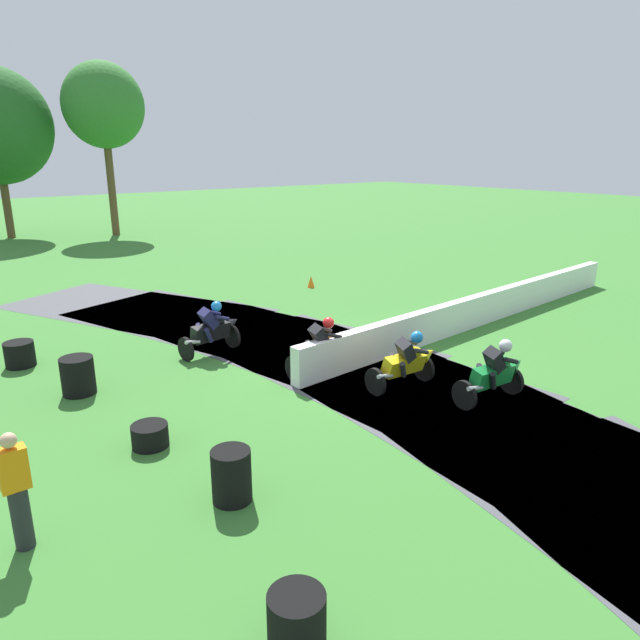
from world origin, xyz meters
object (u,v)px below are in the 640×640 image
at_px(tire_stack_near, 297,620).
at_px(track_marshal, 17,491).
at_px(motorcycle_lead_green, 496,372).
at_px(traffic_cone, 311,282).
at_px(tire_stack_mid_a, 231,475).
at_px(tire_stack_mid_b, 150,435).
at_px(tire_stack_far, 78,376).
at_px(motorcycle_fourth_black, 213,329).
at_px(tire_stack_extra_a, 20,354).
at_px(motorcycle_chase_yellow, 407,361).
at_px(motorcycle_trailing_orange, 324,347).

height_order(tire_stack_near, track_marshal, track_marshal).
relative_size(motorcycle_lead_green, traffic_cone, 3.86).
bearing_deg(tire_stack_mid_a, tire_stack_mid_b, 97.81).
relative_size(tire_stack_near, tire_stack_mid_b, 0.98).
height_order(tire_stack_far, track_marshal, track_marshal).
bearing_deg(track_marshal, tire_stack_mid_a, -15.82).
bearing_deg(motorcycle_fourth_black, motorcycle_lead_green, -63.09).
xyz_separation_m(tire_stack_near, tire_stack_far, (0.17, 8.05, 0.10)).
bearing_deg(tire_stack_extra_a, tire_stack_far, -76.37).
bearing_deg(tire_stack_mid_a, track_marshal, 164.18).
bearing_deg(motorcycle_fourth_black, motorcycle_chase_yellow, -64.05).
xyz_separation_m(motorcycle_trailing_orange, tire_stack_far, (-4.72, 2.35, -0.26)).
distance_m(motorcycle_trailing_orange, track_marshal, 7.14).
bearing_deg(motorcycle_trailing_orange, tire_stack_far, 153.51).
bearing_deg(motorcycle_trailing_orange, traffic_cone, 54.50).
relative_size(motorcycle_trailing_orange, tire_stack_mid_a, 2.11).
distance_m(tire_stack_mid_b, track_marshal, 2.85).
distance_m(motorcycle_chase_yellow, tire_stack_far, 6.96).
distance_m(tire_stack_mid_a, tire_stack_far, 5.41).
xyz_separation_m(motorcycle_chase_yellow, motorcycle_trailing_orange, (-0.91, 1.73, 0.03)).
distance_m(motorcycle_lead_green, motorcycle_fourth_black, 6.86).
relative_size(tire_stack_near, tire_stack_extra_a, 0.92).
xyz_separation_m(tire_stack_mid_a, track_marshal, (-2.64, 0.75, 0.42)).
relative_size(motorcycle_lead_green, tire_stack_mid_a, 2.12).
bearing_deg(track_marshal, motorcycle_chase_yellow, 4.09).
bearing_deg(tire_stack_mid_b, track_marshal, -146.50).
bearing_deg(motorcycle_fourth_black, traffic_cone, 34.07).
relative_size(motorcycle_chase_yellow, tire_stack_extra_a, 2.51).
bearing_deg(motorcycle_trailing_orange, track_marshal, -161.38).
xyz_separation_m(motorcycle_fourth_black, tire_stack_mid_a, (-2.83, -5.83, -0.26)).
height_order(tire_stack_mid_a, tire_stack_extra_a, tire_stack_mid_a).
bearing_deg(track_marshal, motorcycle_trailing_orange, 18.62).
height_order(motorcycle_chase_yellow, tire_stack_mid_b, motorcycle_chase_yellow).
bearing_deg(tire_stack_far, motorcycle_fourth_black, 7.49).
bearing_deg(tire_stack_extra_a, motorcycle_fourth_black, -27.22).
relative_size(tire_stack_mid_b, tire_stack_far, 0.79).
distance_m(motorcycle_lead_green, tire_stack_extra_a, 10.88).
distance_m(motorcycle_lead_green, tire_stack_near, 7.12).
bearing_deg(tire_stack_mid_b, tire_stack_near, -95.23).
height_order(motorcycle_lead_green, tire_stack_far, motorcycle_lead_green).
height_order(motorcycle_chase_yellow, motorcycle_fourth_black, motorcycle_fourth_black).
xyz_separation_m(track_marshal, traffic_cone, (11.84, 9.39, -0.60)).
xyz_separation_m(motorcycle_fourth_black, tire_stack_far, (-3.43, -0.45, -0.26)).
xyz_separation_m(motorcycle_chase_yellow, track_marshal, (-7.67, -0.55, 0.19)).
bearing_deg(motorcycle_fourth_black, tire_stack_mid_b, -131.54).
bearing_deg(tire_stack_mid_b, tire_stack_extra_a, 99.06).
relative_size(motorcycle_fourth_black, traffic_cone, 3.82).
bearing_deg(traffic_cone, tire_stack_near, -127.89).
relative_size(tire_stack_mid_a, traffic_cone, 1.82).
height_order(motorcycle_fourth_black, tire_stack_mid_b, motorcycle_fourth_black).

